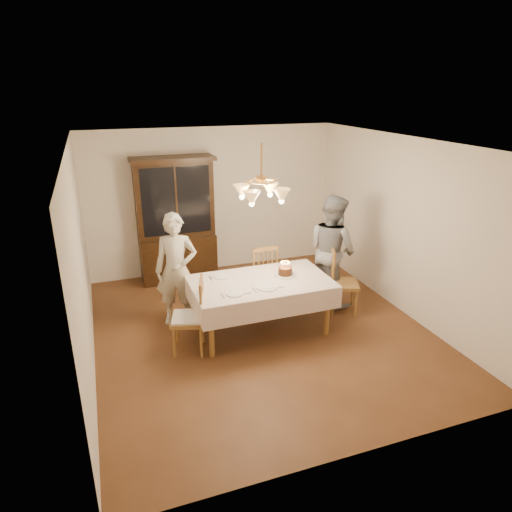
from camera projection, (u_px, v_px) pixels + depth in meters
name	position (u px, v px, depth m)	size (l,w,h in m)	color
ground	(261.00, 329.00, 6.50)	(5.00, 5.00, 0.00)	#512C17
room_shell	(261.00, 223.00, 5.94)	(5.00, 5.00, 5.00)	white
dining_table	(261.00, 286.00, 6.25)	(1.90, 1.10, 0.76)	brown
china_hutch	(176.00, 222.00, 7.88)	(1.38, 0.54, 2.16)	black
chair_far_side	(261.00, 277.00, 7.14)	(0.45, 0.43, 1.00)	brown
chair_left_end	(188.00, 319.00, 5.84)	(0.53, 0.54, 1.00)	brown
chair_right_end	(343.00, 284.00, 6.88)	(0.56, 0.57, 1.00)	brown
elderly_woman	(176.00, 270.00, 6.43)	(0.60, 0.39, 1.64)	beige
adult_in_grey	(332.00, 250.00, 7.06)	(0.84, 0.66, 1.74)	slate
birthday_cake	(285.00, 272.00, 6.39)	(0.30, 0.30, 0.20)	white
place_setting_near_left	(236.00, 293.00, 5.84)	(0.38, 0.23, 0.02)	white
place_setting_near_right	(268.00, 287.00, 6.01)	(0.42, 0.27, 0.02)	white
place_setting_far_left	(223.00, 276.00, 6.37)	(0.39, 0.24, 0.02)	white
chandelier	(261.00, 193.00, 5.80)	(0.62, 0.62, 0.73)	#BF8C3F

